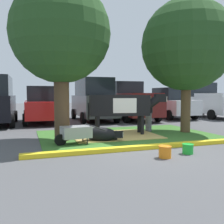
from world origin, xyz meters
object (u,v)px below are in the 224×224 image
at_px(sedan_red, 42,105).
at_px(cow_holstein, 122,106).
at_px(bucket_green, 188,149).
at_px(calf_lying, 102,135).
at_px(wheelbarrow, 75,132).
at_px(pickup_truck_black, 206,101).
at_px(pickup_truck_maroon, 130,102).
at_px(shade_tree_right, 187,45).
at_px(person_handler, 149,112).
at_px(shade_tree_left, 61,34).
at_px(suv_dark_grey, 93,100).
at_px(hatchback_white, 170,103).
at_px(bucket_orange, 165,152).

bearing_deg(sedan_red, cow_holstein, -63.33).
bearing_deg(bucket_green, calf_lying, 124.79).
height_order(wheelbarrow, sedan_red, sedan_red).
height_order(cow_holstein, pickup_truck_black, pickup_truck_black).
relative_size(sedan_red, pickup_truck_maroon, 0.82).
bearing_deg(wheelbarrow, sedan_red, 95.10).
bearing_deg(shade_tree_right, person_handler, 154.82).
distance_m(shade_tree_left, suv_dark_grey, 6.95).
bearing_deg(sedan_red, wheelbarrow, -84.90).
bearing_deg(suv_dark_grey, shade_tree_left, -114.33).
bearing_deg(hatchback_white, pickup_truck_black, -0.96).
xyz_separation_m(sedan_red, suv_dark_grey, (2.99, 0.12, 0.29)).
bearing_deg(person_handler, sedan_red, 129.24).
bearing_deg(person_handler, pickup_truck_maroon, 75.10).
bearing_deg(wheelbarrow, bucket_green, -40.09).
distance_m(pickup_truck_maroon, hatchback_white, 2.85).
relative_size(sedan_red, hatchback_white, 1.00).
xyz_separation_m(cow_holstein, bucket_orange, (-0.28, -3.69, -0.99)).
relative_size(shade_tree_right, calf_lying, 4.21).
xyz_separation_m(shade_tree_right, person_handler, (-1.38, 0.65, -2.75)).
xyz_separation_m(bucket_green, sedan_red, (-3.21, 8.87, 0.84)).
height_order(pickup_truck_maroon, hatchback_white, pickup_truck_maroon).
xyz_separation_m(bucket_green, pickup_truck_black, (7.94, 8.95, 0.97)).
relative_size(wheelbarrow, sedan_red, 0.37).
relative_size(wheelbarrow, bucket_green, 5.23).
relative_size(suv_dark_grey, pickup_truck_maroon, 0.85).
distance_m(calf_lying, bucket_green, 2.93).
relative_size(suv_dark_grey, pickup_truck_black, 0.85).
distance_m(cow_holstein, wheelbarrow, 2.58).
xyz_separation_m(cow_holstein, person_handler, (1.36, 0.39, -0.31)).
bearing_deg(wheelbarrow, shade_tree_left, 110.25).
bearing_deg(person_handler, suv_dark_grey, 101.82).
bearing_deg(hatchback_white, bucket_orange, -122.66).
bearing_deg(pickup_truck_black, cow_holstein, -147.26).
xyz_separation_m(cow_holstein, hatchback_white, (5.60, 5.49, -0.16)).
xyz_separation_m(shade_tree_right, pickup_truck_black, (5.72, 5.70, -2.47)).
xyz_separation_m(shade_tree_left, hatchback_white, (8.00, 5.98, -2.61)).
height_order(shade_tree_left, sedan_red, shade_tree_left).
bearing_deg(cow_holstein, hatchback_white, 44.43).
bearing_deg(suv_dark_grey, hatchback_white, 0.16).
relative_size(calf_lying, hatchback_white, 0.29).
bearing_deg(pickup_truck_black, wheelbarrow, -147.43).
bearing_deg(shade_tree_right, bucket_orange, -131.46).
relative_size(bucket_orange, bucket_green, 1.09).
bearing_deg(bucket_green, sedan_red, 109.92).
bearing_deg(person_handler, pickup_truck_black, 35.42).
relative_size(shade_tree_right, hatchback_white, 1.24).
bearing_deg(person_handler, shade_tree_left, -166.79).
height_order(calf_lying, pickup_truck_maroon, pickup_truck_maroon).
height_order(calf_lying, bucket_green, calf_lying).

